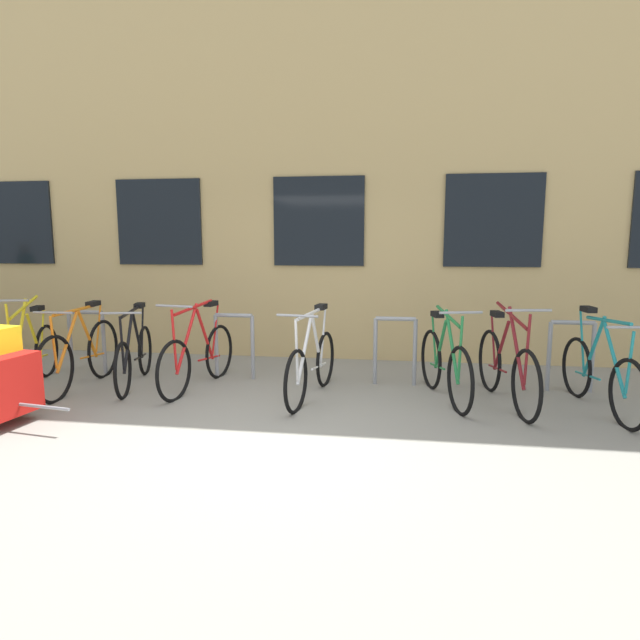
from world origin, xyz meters
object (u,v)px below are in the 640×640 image
(bicycle_orange, at_px, (81,355))
(bicycle_maroon, at_px, (506,367))
(bicycle_green, at_px, (444,365))
(bicycle_black, at_px, (135,355))
(bicycle_teal, at_px, (600,374))
(bicycle_yellow, at_px, (30,355))
(bicycle_white, at_px, (312,364))
(bicycle_red, at_px, (198,356))

(bicycle_orange, distance_m, bicycle_maroon, 4.84)
(bicycle_green, relative_size, bicycle_maroon, 0.91)
(bicycle_green, height_order, bicycle_black, bicycle_green)
(bicycle_teal, bearing_deg, bicycle_orange, -179.97)
(bicycle_teal, bearing_deg, bicycle_yellow, 179.92)
(bicycle_white, distance_m, bicycle_teal, 2.99)
(bicycle_maroon, bearing_deg, bicycle_red, 177.89)
(bicycle_red, relative_size, bicycle_green, 1.06)
(bicycle_white, height_order, bicycle_teal, bicycle_teal)
(bicycle_green, xyz_separation_m, bicycle_teal, (1.54, -0.16, -0.00))
(bicycle_white, relative_size, bicycle_black, 1.01)
(bicycle_green, distance_m, bicycle_maroon, 0.64)
(bicycle_orange, bearing_deg, bicycle_white, 0.69)
(bicycle_red, bearing_deg, bicycle_teal, -2.84)
(bicycle_yellow, bearing_deg, bicycle_maroon, 0.84)
(bicycle_white, xyz_separation_m, bicycle_black, (-2.20, 0.21, -0.01))
(bicycle_maroon, bearing_deg, bicycle_black, 178.03)
(bicycle_orange, xyz_separation_m, bicycle_maroon, (4.83, 0.09, -0.01))
(bicycle_yellow, height_order, bicycle_black, bicycle_yellow)
(bicycle_red, distance_m, bicycle_black, 0.81)
(bicycle_maroon, bearing_deg, bicycle_orange, -178.91)
(bicycle_white, bearing_deg, bicycle_orange, -179.31)
(bicycle_white, bearing_deg, bicycle_green, 5.19)
(bicycle_white, bearing_deg, bicycle_black, 174.66)
(bicycle_white, height_order, bicycle_orange, bicycle_white)
(bicycle_green, relative_size, bicycle_black, 0.97)
(bicycle_maroon, bearing_deg, bicycle_green, 173.48)
(bicycle_white, height_order, bicycle_yellow, bicycle_yellow)
(bicycle_orange, xyz_separation_m, bicycle_yellow, (-0.66, 0.01, -0.02))
(bicycle_maroon, height_order, bicycle_black, bicycle_maroon)
(bicycle_orange, bearing_deg, bicycle_green, 2.25)
(bicycle_maroon, distance_m, bicycle_yellow, 5.50)
(bicycle_white, height_order, bicycle_maroon, bicycle_maroon)
(bicycle_green, height_order, bicycle_teal, bicycle_green)
(bicycle_yellow, relative_size, bicycle_black, 0.95)
(bicycle_green, xyz_separation_m, bicycle_black, (-3.65, 0.07, -0.02))
(bicycle_green, bearing_deg, bicycle_maroon, -6.52)
(bicycle_red, xyz_separation_m, bicycle_yellow, (-2.03, -0.21, -0.01))
(bicycle_orange, distance_m, bicycle_yellow, 0.67)
(bicycle_red, xyz_separation_m, bicycle_orange, (-1.36, -0.22, 0.02))
(bicycle_green, xyz_separation_m, bicycle_maroon, (0.64, -0.07, 0.01))
(bicycle_red, xyz_separation_m, bicycle_green, (2.84, -0.05, 0.00))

